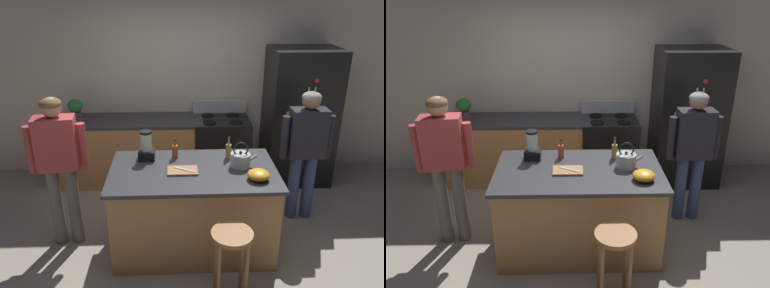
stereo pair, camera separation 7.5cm
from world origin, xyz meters
TOP-DOWN VIEW (x-y plane):
  - ground_plane at (0.00, 0.00)m, footprint 14.00×14.00m
  - back_wall at (0.00, 1.95)m, footprint 8.00×0.10m
  - kitchen_island at (0.00, 0.00)m, footprint 1.68×0.98m
  - back_counter_run at (-0.80, 1.55)m, footprint 2.00×0.64m
  - refrigerator at (1.53, 1.50)m, footprint 0.90×0.73m
  - stove_range at (0.46, 1.52)m, footprint 0.76×0.65m
  - person_by_island_left at (-1.36, 0.13)m, footprint 0.60×0.27m
  - person_by_sink_right at (1.31, 0.50)m, footprint 0.59×0.22m
  - bar_stool at (0.29, -0.77)m, footprint 0.36×0.36m
  - potted_plant at (-1.52, 1.55)m, footprint 0.20×0.20m
  - blender_appliance at (-0.48, 0.27)m, footprint 0.17×0.17m
  - bottle_vinegar at (0.39, 0.26)m, footprint 0.06×0.06m
  - bottle_cooking_sauce at (-0.18, 0.29)m, footprint 0.06×0.06m
  - mixing_bowl at (0.61, -0.24)m, footprint 0.21×0.21m
  - tea_kettle at (0.48, 0.05)m, footprint 0.28×0.20m
  - cutting_board at (-0.11, -0.04)m, footprint 0.30×0.20m
  - chef_knife at (-0.09, -0.04)m, footprint 0.21×0.13m

SIDE VIEW (x-z plane):
  - ground_plane at x=0.00m, z-range 0.00..0.00m
  - back_counter_run at x=-0.80m, z-range 0.00..0.92m
  - kitchen_island at x=0.00m, z-range 0.00..0.92m
  - stove_range at x=0.46m, z-range -0.08..1.02m
  - bar_stool at x=0.29m, z-range 0.19..0.90m
  - cutting_board at x=-0.11m, z-range 0.92..0.94m
  - refrigerator at x=1.53m, z-range 0.00..1.88m
  - chef_knife at x=-0.09m, z-range 0.94..0.94m
  - person_by_sink_right at x=1.31m, z-range 0.16..1.74m
  - mixing_bowl at x=0.61m, z-range 0.92..1.01m
  - bottle_cooking_sauce at x=-0.18m, z-range 0.89..1.10m
  - tea_kettle at x=0.48m, z-range 0.86..1.13m
  - person_by_island_left at x=-1.36m, z-range 0.18..1.82m
  - bottle_vinegar at x=0.39m, z-range 0.89..1.12m
  - blender_appliance at x=-0.48m, z-range 0.89..1.21m
  - potted_plant at x=-1.52m, z-range 0.94..1.24m
  - back_wall at x=0.00m, z-range 0.00..2.70m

